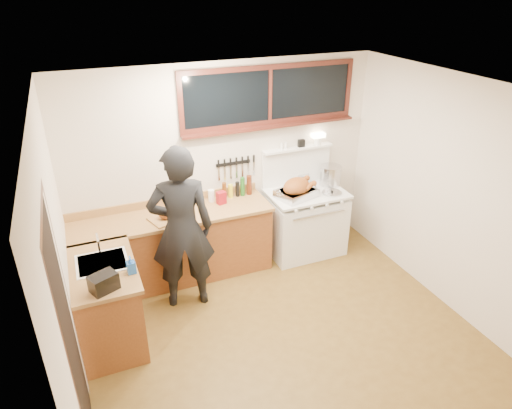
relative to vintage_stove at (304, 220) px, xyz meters
name	(u,v)px	position (x,y,z in m)	size (l,w,h in m)	color
ground_plane	(282,333)	(-1.00, -1.41, -0.48)	(4.00, 3.50, 0.02)	brown
room_shell	(286,195)	(-1.00, -1.41, 1.18)	(4.10, 3.60, 2.65)	beige
counter_back	(175,246)	(-1.80, 0.04, -0.01)	(2.44, 0.64, 1.00)	brown
counter_left	(107,303)	(-2.70, -0.79, -0.02)	(0.64, 1.09, 0.90)	brown
sink_unit	(103,267)	(-2.68, -0.71, 0.38)	(0.50, 0.45, 0.37)	white
vintage_stove	(304,220)	(0.00, 0.00, 0.00)	(1.02, 0.74, 1.59)	white
back_window	(270,102)	(-0.40, 0.31, 1.60)	(2.32, 0.13, 0.77)	black
left_doorway	(72,339)	(-2.99, -1.96, 0.62)	(0.02, 1.04, 2.17)	black
knife_strip	(235,164)	(-0.88, 0.32, 0.84)	(0.52, 0.03, 0.28)	black
man	(182,229)	(-1.81, -0.48, 0.51)	(0.78, 0.58, 1.95)	black
soap_bottle	(131,265)	(-2.43, -1.00, 0.52)	(0.09, 0.09, 0.18)	#235AB0
toaster	(104,283)	(-2.70, -1.18, 0.51)	(0.28, 0.25, 0.16)	black
cutting_board	(168,215)	(-1.86, -0.05, 0.49)	(0.50, 0.43, 0.14)	#A27540
roast_turkey	(297,189)	(-0.19, -0.09, 0.54)	(0.57, 0.49, 0.26)	silver
stockpot	(330,175)	(0.42, 0.09, 0.57)	(0.37, 0.37, 0.27)	silver
saucepan	(303,178)	(0.10, 0.29, 0.50)	(0.19, 0.30, 0.12)	silver
pot_lid	(332,193)	(0.29, -0.18, 0.44)	(0.33, 0.33, 0.04)	silver
coffee_tin	(221,198)	(-1.15, 0.09, 0.51)	(0.12, 0.11, 0.16)	maroon
pitcher	(211,196)	(-1.25, 0.21, 0.51)	(0.10, 0.10, 0.15)	white
bottle_cluster	(239,188)	(-0.87, 0.22, 0.55)	(0.40, 0.07, 0.26)	black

